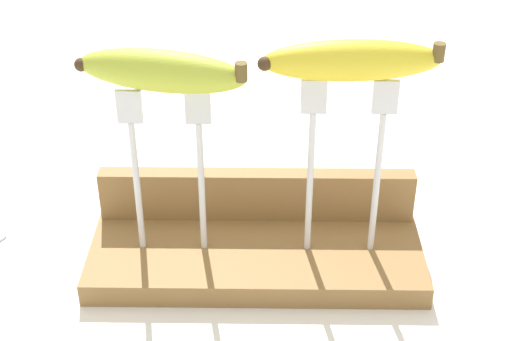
{
  "coord_description": "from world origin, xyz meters",
  "views": [
    {
      "loc": [
        0.01,
        -0.68,
        0.55
      ],
      "look_at": [
        0.0,
        0.0,
        0.13
      ],
      "focal_mm": 53.54,
      "sensor_mm": 36.0,
      "label": 1
    }
  ],
  "objects_px": {
    "banana_raised_left": "(160,72)",
    "fork_stand_left": "(167,160)",
    "fork_stand_right": "(346,156)",
    "banana_raised_right": "(352,62)"
  },
  "relations": [
    {
      "from": "fork_stand_right",
      "to": "banana_raised_left",
      "type": "relative_size",
      "value": 1.16
    },
    {
      "from": "banana_raised_left",
      "to": "fork_stand_left",
      "type": "bearing_deg",
      "value": -12.26
    },
    {
      "from": "fork_stand_left",
      "to": "banana_raised_right",
      "type": "relative_size",
      "value": 1.07
    },
    {
      "from": "banana_raised_left",
      "to": "banana_raised_right",
      "type": "height_order",
      "value": "banana_raised_right"
    },
    {
      "from": "fork_stand_right",
      "to": "banana_raised_left",
      "type": "bearing_deg",
      "value": 180.0
    },
    {
      "from": "fork_stand_left",
      "to": "banana_raised_left",
      "type": "relative_size",
      "value": 1.08
    },
    {
      "from": "fork_stand_left",
      "to": "banana_raised_left",
      "type": "bearing_deg",
      "value": 167.74
    },
    {
      "from": "banana_raised_right",
      "to": "fork_stand_right",
      "type": "bearing_deg",
      "value": 3.22
    },
    {
      "from": "fork_stand_left",
      "to": "banana_raised_right",
      "type": "bearing_deg",
      "value": -0.0
    },
    {
      "from": "fork_stand_left",
      "to": "banana_raised_right",
      "type": "height_order",
      "value": "banana_raised_right"
    }
  ]
}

